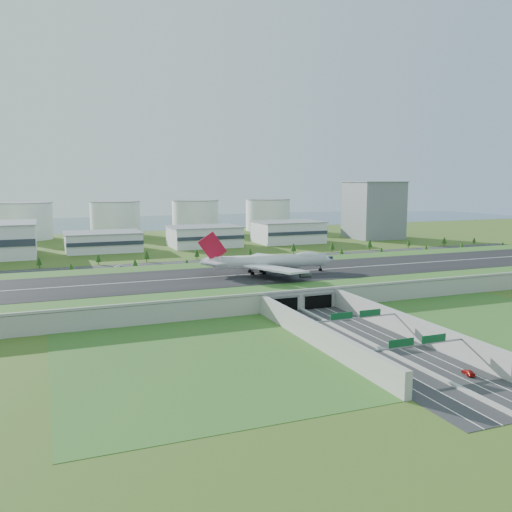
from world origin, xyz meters
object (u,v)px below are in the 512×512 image
object	(u,v)px
boeing_747	(270,261)
car_3	(468,372)
car_6	(460,249)
car_7	(119,266)
car_2	(342,317)
car_4	(64,272)
fuel_tank_a	(26,221)
car_5	(290,256)
car_0	(330,337)
car_1	(377,358)
office_tower	(373,210)

from	to	relation	value
boeing_747	car_3	bearing A→B (deg)	-79.41
car_6	car_7	world-z (taller)	car_6
boeing_747	car_7	distance (m)	120.75
car_2	car_4	size ratio (longest dim) A/B	1.10
fuel_tank_a	car_4	size ratio (longest dim) A/B	11.55
car_3	car_5	bearing A→B (deg)	-86.96
boeing_747	car_5	distance (m)	116.92
car_0	car_6	xyz separation A→B (m)	(224.75, 183.32, 0.07)
car_1	car_6	distance (m)	304.89
boeing_747	car_7	xyz separation A→B (m)	(-65.38, 100.58, -13.70)
car_3	car_6	distance (m)	307.73
fuel_tank_a	car_4	bearing A→B (deg)	-83.29
car_5	car_6	distance (m)	150.17
car_4	car_0	bearing A→B (deg)	-155.44
boeing_747	car_5	world-z (taller)	boeing_747
car_2	car_1	bearing A→B (deg)	84.10
fuel_tank_a	car_5	xyz separation A→B (m)	(184.82, -209.77, -16.54)
car_4	car_7	size ratio (longest dim) A/B	0.86
car_1	car_6	bearing A→B (deg)	47.50
car_1	car_6	world-z (taller)	car_6
car_4	car_7	world-z (taller)	car_4
car_3	fuel_tank_a	bearing A→B (deg)	-58.08
office_tower	fuel_tank_a	xyz separation A→B (m)	(-320.00, 115.00, -10.00)
office_tower	boeing_747	bearing A→B (deg)	-134.84
car_2	office_tower	bearing A→B (deg)	-113.43
car_3	car_7	size ratio (longest dim) A/B	1.09
fuel_tank_a	car_7	world-z (taller)	fuel_tank_a
car_0	car_4	bearing A→B (deg)	134.44
car_0	car_5	distance (m)	208.47
office_tower	car_1	size ratio (longest dim) A/B	12.98
boeing_747	car_0	bearing A→B (deg)	-90.84
office_tower	car_3	size ratio (longest dim) A/B	10.05
boeing_747	car_2	size ratio (longest dim) A/B	15.74
office_tower	car_2	bearing A→B (deg)	-125.77
office_tower	car_1	distance (m)	378.06
fuel_tank_a	car_5	distance (m)	280.07
office_tower	car_6	size ratio (longest dim) A/B	9.02
car_2	car_3	bearing A→B (deg)	103.25
office_tower	car_0	world-z (taller)	office_tower
office_tower	fuel_tank_a	distance (m)	340.18
car_2	car_7	xyz separation A→B (m)	(-68.24, 170.73, 0.07)
boeing_747	car_3	size ratio (longest dim) A/B	13.65
fuel_tank_a	car_6	bearing A→B (deg)	-33.44
car_0	car_4	xyz separation A→B (m)	(-83.82, 183.38, -0.04)
car_0	car_2	world-z (taller)	car_0
boeing_747	car_3	xyz separation A→B (m)	(3.98, -140.97, -13.64)
fuel_tank_a	car_4	world-z (taller)	fuel_tank_a
boeing_747	car_2	distance (m)	71.55
car_0	car_1	world-z (taller)	car_0
car_1	car_7	xyz separation A→B (m)	(-51.82, 220.55, 0.03)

